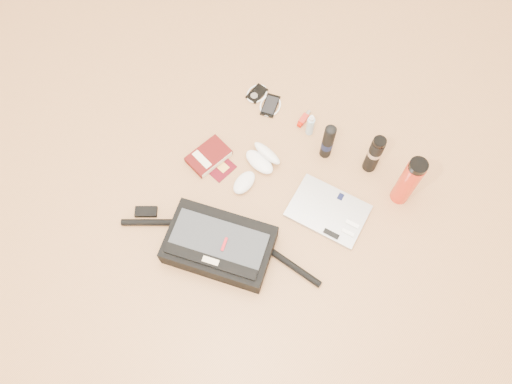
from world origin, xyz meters
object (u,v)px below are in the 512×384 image
Objects in this scene: messenger_bag at (219,245)px; book at (209,156)px; laptop at (328,211)px; thermos_black at (374,154)px; thermos_red at (408,181)px.

book is (-0.31, 0.29, -0.04)m from messenger_bag.
laptop is at bearing 20.58° from book.
messenger_bag reaches higher than book.
messenger_bag is 0.49m from laptop.
messenger_bag is 3.59× the size of thermos_black.
thermos_black is at bearing 77.62° from laptop.
thermos_black is 0.19m from thermos_red.
messenger_bag is 0.76m from thermos_black.
laptop is 1.75× the size of book.
messenger_bag is at bearing -131.02° from laptop.
thermos_red is at bearing 42.77° from laptop.
book reaches higher than laptop.
messenger_bag is at bearing -34.47° from book.
thermos_red is at bearing 34.74° from book.
messenger_bag is at bearing -110.99° from thermos_black.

